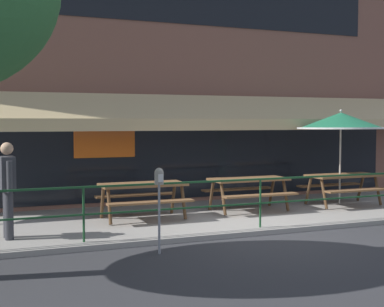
{
  "coord_description": "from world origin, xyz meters",
  "views": [
    {
      "loc": [
        -5.11,
        -8.83,
        2.18
      ],
      "look_at": [
        -0.92,
        1.6,
        1.5
      ],
      "focal_mm": 50.0,
      "sensor_mm": 36.0,
      "label": 1
    }
  ],
  "objects": [
    {
      "name": "picnic_table_centre",
      "position": [
        0.69,
        2.09,
        0.71
      ],
      "size": [
        1.8,
        1.42,
        0.76
      ],
      "color": "brown",
      "rests_on": "patio_deck"
    },
    {
      "name": "patio_umbrella_right",
      "position": [
        3.27,
        2.11,
        2.18
      ],
      "size": [
        2.14,
        2.14,
        2.38
      ],
      "color": "#B7B2A8",
      "rests_on": "patio_deck"
    },
    {
      "name": "patio_deck",
      "position": [
        0.0,
        2.0,
        0.05
      ],
      "size": [
        15.0,
        4.0,
        0.1
      ],
      "primitive_type": "cube",
      "color": "gray",
      "rests_on": "ground"
    },
    {
      "name": "patio_railing",
      "position": [
        0.0,
        0.3,
        0.8
      ],
      "size": [
        13.84,
        0.04,
        0.97
      ],
      "color": "#194723",
      "rests_on": "patio_deck"
    },
    {
      "name": "picnic_table_right",
      "position": [
        3.27,
        1.97,
        0.71
      ],
      "size": [
        1.8,
        1.42,
        0.76
      ],
      "color": "brown",
      "rests_on": "patio_deck"
    },
    {
      "name": "parking_meter_near",
      "position": [
        -2.38,
        -0.58,
        1.15
      ],
      "size": [
        0.15,
        0.16,
        1.42
      ],
      "color": "gray",
      "rests_on": "ground"
    },
    {
      "name": "restaurant_building",
      "position": [
        -0.0,
        4.22,
        3.79
      ],
      "size": [
        15.0,
        1.6,
        7.63
      ],
      "color": "brown",
      "rests_on": "ground"
    },
    {
      "name": "picnic_table_left",
      "position": [
        -1.88,
        2.0,
        0.71
      ],
      "size": [
        1.8,
        1.42,
        0.76
      ],
      "color": "brown",
      "rests_on": "patio_deck"
    },
    {
      "name": "ground_plane",
      "position": [
        0.0,
        0.0,
        0.0
      ],
      "size": [
        120.0,
        120.0,
        0.0
      ],
      "primitive_type": "plane",
      "color": "#2D2D30"
    },
    {
      "name": "pedestrian_walking",
      "position": [
        -4.64,
        1.07,
        1.06
      ],
      "size": [
        0.27,
        0.62,
        1.71
      ],
      "color": "#333338",
      "rests_on": "patio_deck"
    }
  ]
}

